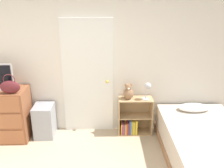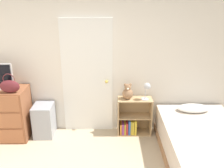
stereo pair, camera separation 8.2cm
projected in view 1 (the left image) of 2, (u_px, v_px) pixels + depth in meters
wall_back at (95, 62)px, 4.26m from camera, size 10.00×0.06×2.55m
door_closed at (88, 78)px, 4.30m from camera, size 0.87×0.09×2.02m
dresser at (3, 114)px, 4.23m from camera, size 0.87×0.52×0.90m
handbag at (10, 87)px, 3.89m from camera, size 0.32×0.12×0.32m
storage_bin at (45, 121)px, 4.35m from camera, size 0.33×0.40×0.58m
bookshelf at (133, 119)px, 4.45m from camera, size 0.59×0.28×0.67m
teddy_bear at (128, 92)px, 4.26m from camera, size 0.18×0.18×0.28m
desk_lamp at (147, 88)px, 4.19m from camera, size 0.15×0.14×0.31m
bed at (207, 146)px, 3.69m from camera, size 1.20×1.95×0.61m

